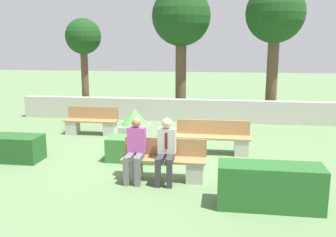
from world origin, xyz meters
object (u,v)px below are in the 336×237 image
object	(u,v)px
bench_front	(164,164)
bench_left_side	(92,124)
tree_center_left	(181,19)
tree_center_right	(275,17)
planter_corner_left	(135,127)
person_seated_woman	(135,147)
person_seated_man	(166,147)
bench_right_side	(213,141)
tree_leftmost	(83,40)

from	to	relation	value
bench_front	bench_left_side	world-z (taller)	same
tree_center_left	tree_center_right	bearing A→B (deg)	-1.93
planter_corner_left	person_seated_woman	bearing A→B (deg)	-76.36
person_seated_man	planter_corner_left	world-z (taller)	person_seated_man
bench_left_side	tree_center_left	world-z (taller)	tree_center_left
bench_right_side	tree_center_right	xyz separation A→B (m)	(2.11, 5.21, 3.57)
person_seated_woman	tree_center_left	size ratio (longest dim) A/B	0.26
person_seated_man	tree_leftmost	xyz separation A→B (m)	(-4.41, 7.02, 2.30)
bench_right_side	planter_corner_left	bearing A→B (deg)	155.66
tree_center_right	bench_right_side	bearing A→B (deg)	-112.08
bench_left_side	tree_leftmost	distance (m)	4.36
bench_front	bench_right_side	xyz separation A→B (m)	(0.99, 2.14, 0.01)
planter_corner_left	tree_center_right	xyz separation A→B (m)	(4.38, 4.69, 3.37)
tree_center_right	bench_left_side	bearing A→B (deg)	-149.54
person_seated_man	tree_center_left	distance (m)	8.23
bench_left_side	bench_right_side	world-z (taller)	same
person_seated_man	person_seated_woman	xyz separation A→B (m)	(-0.67, -0.01, -0.03)
person_seated_woman	tree_center_left	bearing A→B (deg)	89.17
person_seated_woman	tree_leftmost	xyz separation A→B (m)	(-3.74, 7.02, 2.33)
person_seated_man	tree_center_right	size ratio (longest dim) A/B	0.27
tree_center_left	person_seated_man	bearing A→B (deg)	-85.82
bench_right_side	person_seated_woman	xyz separation A→B (m)	(-1.58, -2.28, 0.40)
bench_left_side	tree_leftmost	size ratio (longest dim) A/B	0.44
bench_left_side	tree_center_left	size ratio (longest dim) A/B	0.34
person_seated_woman	tree_center_left	xyz separation A→B (m)	(0.11, 7.61, 3.12)
bench_front	tree_leftmost	distance (m)	8.58
bench_right_side	bench_left_side	bearing A→B (deg)	146.49
bench_front	planter_corner_left	distance (m)	2.96
planter_corner_left	tree_center_right	world-z (taller)	tree_center_right
bench_right_side	tree_center_right	size ratio (longest dim) A/B	0.38
bench_front	bench_left_side	bearing A→B (deg)	128.52
planter_corner_left	bench_right_side	bearing A→B (deg)	-13.02
bench_front	person_seated_man	size ratio (longest dim) A/B	1.32
bench_front	tree_leftmost	bearing A→B (deg)	122.24
planter_corner_left	bench_left_side	bearing A→B (deg)	147.36
planter_corner_left	tree_leftmost	size ratio (longest dim) A/B	0.27
bench_left_side	tree_center_right	world-z (taller)	tree_center_right
person_seated_man	tree_center_left	world-z (taller)	tree_center_left
bench_right_side	tree_center_right	world-z (taller)	tree_center_right
person_seated_woman	tree_leftmost	distance (m)	8.29
bench_left_side	person_seated_woman	distance (m)	4.60
bench_left_side	person_seated_woman	world-z (taller)	person_seated_woman
bench_left_side	person_seated_man	size ratio (longest dim) A/B	1.26
bench_left_side	planter_corner_left	world-z (taller)	planter_corner_left
bench_front	bench_right_side	world-z (taller)	same
person_seated_man	tree_leftmost	bearing A→B (deg)	122.15
tree_center_left	tree_center_right	xyz separation A→B (m)	(3.59, -0.12, 0.05)
tree_leftmost	tree_center_right	bearing A→B (deg)	3.57
bench_left_side	person_seated_man	bearing A→B (deg)	-40.02
bench_left_side	tree_leftmost	xyz separation A→B (m)	(-1.35, 3.12, 2.74)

